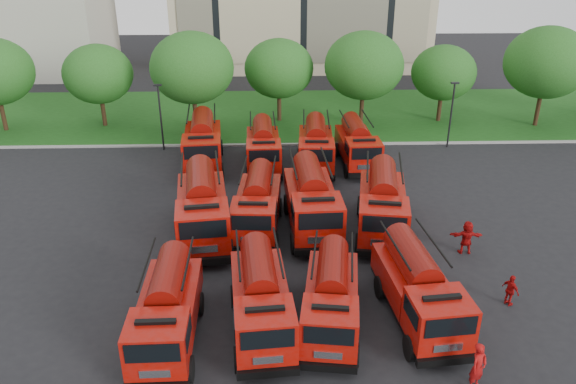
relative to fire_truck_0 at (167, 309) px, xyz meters
name	(u,v)px	position (x,y,z in m)	size (l,w,h in m)	color
ground	(306,270)	(5.93, 5.02, -1.51)	(140.00, 140.00, 0.00)	black
lawn	(290,114)	(5.93, 31.02, -1.45)	(70.00, 16.00, 0.12)	#164312
curb	(293,144)	(5.93, 22.92, -1.44)	(70.00, 0.30, 0.14)	gray
side_building	(26,29)	(-24.07, 49.02, 3.49)	(18.00, 12.00, 10.00)	#ADA99A
tree_1	(98,74)	(-10.07, 28.02, 3.04)	(5.71, 5.71, 6.98)	#382314
tree_2	(192,68)	(-2.07, 26.52, 3.84)	(6.72, 6.72, 8.22)	#382314
tree_3	(279,69)	(4.93, 29.02, 3.17)	(5.88, 5.88, 7.19)	#382314
tree_4	(364,66)	(11.93, 27.52, 3.71)	(6.55, 6.55, 8.01)	#382314
tree_5	(444,73)	(18.93, 28.52, 2.84)	(5.46, 5.46, 6.68)	#382314
tree_6	(547,62)	(26.93, 27.02, 3.98)	(6.89, 6.89, 8.42)	#382314
lamp_post_0	(160,113)	(-4.07, 22.22, 1.38)	(0.60, 0.25, 5.11)	black
lamp_post_1	(451,111)	(17.93, 22.22, 1.38)	(0.60, 0.25, 5.11)	black
fire_truck_0	(167,309)	(0.00, 0.00, 0.00)	(2.55, 6.65, 3.00)	black
fire_truck_1	(261,298)	(3.76, 0.61, 0.02)	(2.93, 6.85, 3.04)	black
fire_truck_2	(331,298)	(6.69, 0.68, -0.06)	(3.00, 6.57, 2.88)	black
fire_truck_3	(418,288)	(10.45, 1.11, 0.04)	(3.07, 7.00, 3.09)	black
fire_truck_4	(202,207)	(0.47, 8.71, 0.25)	(3.62, 7.96, 3.50)	black
fire_truck_5	(257,204)	(3.43, 9.42, 0.04)	(2.83, 6.93, 3.09)	black
fire_truck_6	(312,200)	(6.46, 9.45, 0.21)	(3.08, 7.65, 3.42)	black
fire_truck_7	(382,203)	(10.33, 8.98, 0.17)	(3.69, 7.66, 3.34)	black
fire_truck_8	(203,142)	(-0.64, 19.08, 0.20)	(3.27, 7.68, 3.41)	black
fire_truck_9	(263,146)	(3.65, 18.60, 0.02)	(2.66, 6.79, 3.05)	black
fire_truck_10	(316,146)	(7.36, 18.50, 0.07)	(2.85, 7.04, 3.15)	black
fire_truck_11	(357,144)	(10.34, 18.81, 0.03)	(2.70, 6.81, 3.06)	black
firefighter_2	(508,304)	(14.87, 1.94, -1.51)	(0.89, 0.51, 1.52)	#9D0C0C
firefighter_3	(445,329)	(11.54, 0.29, -1.51)	(1.03, 0.53, 1.59)	black
firefighter_4	(183,270)	(-0.20, 5.21, -1.51)	(0.85, 0.55, 1.73)	black
firefighter_5	(464,252)	(14.31, 6.47, -1.51)	(1.69, 0.73, 1.82)	#9D0C0C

